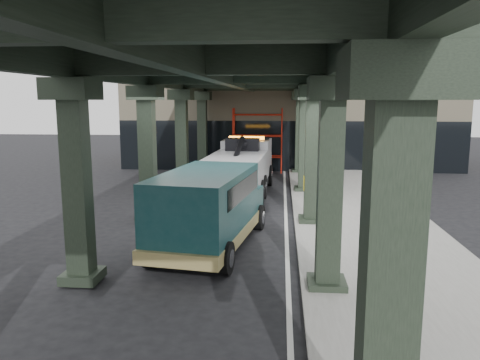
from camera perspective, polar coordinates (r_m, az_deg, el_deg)
The scene contains 8 objects.
ground at distance 15.41m, azimuth -0.67°, elevation -7.25°, with size 90.00×90.00×0.00m, color black.
sidewalk at distance 17.51m, azimuth 14.89°, elevation -5.24°, with size 5.00×40.00×0.15m, color gray.
lane_stripe at distance 17.26m, azimuth 5.64°, elevation -5.41°, with size 0.12×38.00×0.01m, color silver.
viaduct at distance 16.80m, azimuth -1.41°, elevation 13.01°, with size 7.40×32.00×6.40m.
building at distance 34.67m, azimuth 5.99°, elevation 8.85°, with size 22.00×10.00×8.00m, color #C6B793.
scaffolding at distance 29.44m, azimuth 2.17°, elevation 5.07°, with size 3.08×0.88×4.00m.
tow_truck at distance 22.49m, azimuth 0.19°, elevation 1.72°, with size 2.91×8.66×2.80m.
towed_van at distance 14.14m, azimuth -3.82°, elevation -3.33°, with size 3.15×6.27×2.44m.
Camera 1 is at (1.48, -14.66, 4.50)m, focal length 35.00 mm.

